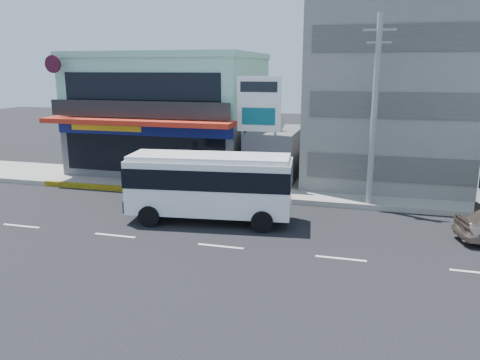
# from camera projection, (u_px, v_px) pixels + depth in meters

# --- Properties ---
(ground) EXTENTS (120.00, 120.00, 0.00)m
(ground) POSITION_uv_depth(u_px,v_px,m) (221.00, 246.00, 19.80)
(ground) COLOR black
(ground) RESTS_ON ground
(sidewalk) EXTENTS (70.00, 5.00, 0.30)m
(sidewalk) POSITION_uv_depth(u_px,v_px,m) (351.00, 194.00, 27.41)
(sidewalk) COLOR gray
(sidewalk) RESTS_ON ground
(shop_building) EXTENTS (12.40, 11.70, 8.00)m
(shop_building) POSITION_uv_depth(u_px,v_px,m) (173.00, 115.00, 33.99)
(shop_building) COLOR #424247
(shop_building) RESTS_ON ground
(concrete_building) EXTENTS (16.00, 12.00, 14.00)m
(concrete_building) POSITION_uv_depth(u_px,v_px,m) (441.00, 74.00, 29.70)
(concrete_building) COLOR gray
(concrete_building) RESTS_ON ground
(gap_structure) EXTENTS (3.00, 6.00, 3.50)m
(gap_structure) POSITION_uv_depth(u_px,v_px,m) (275.00, 156.00, 30.65)
(gap_structure) COLOR #424247
(gap_structure) RESTS_ON ground
(satellite_dish) EXTENTS (1.50, 1.50, 0.15)m
(satellite_dish) POSITION_uv_depth(u_px,v_px,m) (273.00, 130.00, 29.29)
(satellite_dish) COLOR slate
(satellite_dish) RESTS_ON gap_structure
(billboard) EXTENTS (2.60, 0.18, 6.90)m
(billboard) POSITION_uv_depth(u_px,v_px,m) (259.00, 111.00, 27.41)
(billboard) COLOR gray
(billboard) RESTS_ON ground
(utility_pole_near) EXTENTS (1.60, 0.30, 10.00)m
(utility_pole_near) POSITION_uv_depth(u_px,v_px,m) (374.00, 112.00, 24.02)
(utility_pole_near) COLOR #999993
(utility_pole_near) RESTS_ON ground
(minibus) EXTENTS (8.17, 3.51, 3.32)m
(minibus) POSITION_uv_depth(u_px,v_px,m) (210.00, 182.00, 22.64)
(minibus) COLOR white
(minibus) RESTS_ON ground
(motorcycle_rider) EXTENTS (2.01, 1.15, 2.44)m
(motorcycle_rider) POSITION_uv_depth(u_px,v_px,m) (155.00, 187.00, 26.35)
(motorcycle_rider) COLOR #5D0D14
(motorcycle_rider) RESTS_ON ground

